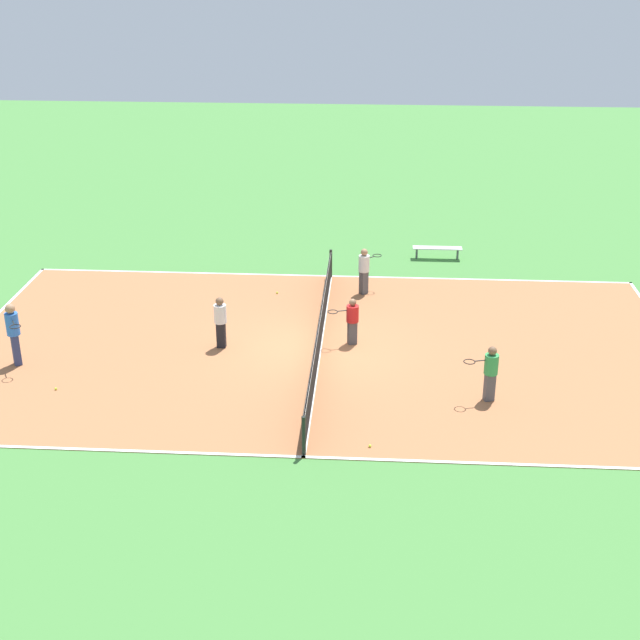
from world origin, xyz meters
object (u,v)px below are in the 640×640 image
object	(u,v)px
tennis_ball_midcourt	(277,293)
tennis_net	(320,332)
player_far_white	(364,268)
player_far_green	(490,370)
player_coach_red	(352,319)
tennis_ball_near_net	(370,446)
tennis_ball_far_baseline	(56,389)
player_near_white	(220,319)
player_near_blue	(13,330)
bench	(437,249)

from	to	relation	value
tennis_ball_midcourt	tennis_net	bearing A→B (deg)	22.54
player_far_white	player_far_green	size ratio (longest dim) A/B	1.03
player_coach_red	player_far_white	size ratio (longest dim) A/B	0.90
tennis_ball_near_net	tennis_ball_midcourt	size ratio (longest dim) A/B	1.00
tennis_net	player_far_white	size ratio (longest dim) A/B	7.43
player_far_white	player_coach_red	bearing A→B (deg)	-138.66
player_coach_red	player_far_green	size ratio (longest dim) A/B	0.93
tennis_ball_midcourt	tennis_ball_far_baseline	distance (m)	8.80
player_near_white	tennis_ball_near_net	bearing A→B (deg)	131.60
tennis_ball_far_baseline	player_near_blue	bearing A→B (deg)	-132.44
tennis_ball_far_baseline	player_near_white	bearing A→B (deg)	126.55
bench	tennis_ball_near_net	distance (m)	13.56
bench	player_far_white	distance (m)	4.53
player_coach_red	player_near_white	size ratio (longest dim) A/B	0.91
player_far_green	tennis_ball_midcourt	world-z (taller)	player_far_green
player_near_white	player_far_green	world-z (taller)	player_near_white
tennis_ball_midcourt	tennis_ball_near_net	bearing A→B (deg)	18.82
tennis_net	tennis_ball_far_baseline	distance (m)	7.48
tennis_net	tennis_ball_midcourt	world-z (taller)	tennis_net
bench	player_coach_red	distance (m)	8.19
player_near_white	player_coach_red	bearing A→B (deg)	-171.17
bench	player_near_white	xyz separation A→B (m)	(8.12, -6.70, 0.51)
tennis_net	player_far_green	world-z (taller)	player_far_green
player_near_white	tennis_net	bearing A→B (deg)	-175.65
player_far_green	tennis_ball_near_net	size ratio (longest dim) A/B	22.39
player_near_blue	tennis_ball_far_baseline	size ratio (longest dim) A/B	26.79
tennis_net	player_far_white	distance (m)	4.51
tennis_net	tennis_ball_midcourt	distance (m)	4.48
player_far_white	tennis_net	bearing A→B (deg)	-150.04
player_far_green	tennis_ball_midcourt	distance (m)	9.41
tennis_ball_near_net	player_near_blue	bearing A→B (deg)	-110.73
tennis_ball_near_net	tennis_net	bearing A→B (deg)	-164.15
tennis_net	player_near_white	xyz separation A→B (m)	(0.14, -2.87, 0.37)
player_coach_red	tennis_ball_midcourt	xyz separation A→B (m)	(-3.77, -2.62, -0.76)
player_near_blue	player_coach_red	distance (m)	9.50
player_far_green	tennis_ball_near_net	distance (m)	4.01
tennis_net	bench	size ratio (longest dim) A/B	6.47
tennis_net	player_far_white	xyz separation A→B (m)	(-4.34, 1.19, 0.39)
tennis_ball_midcourt	bench	bearing A→B (deg)	124.94
player_far_green	player_far_white	bearing A→B (deg)	-80.54
player_far_green	tennis_ball_near_net	xyz separation A→B (m)	(2.51, -3.02, -0.83)
player_near_white	player_far_green	size ratio (longest dim) A/B	1.02
player_near_blue	player_far_white	distance (m)	11.28
bench	player_near_white	distance (m)	10.54
tennis_net	bench	xyz separation A→B (m)	(-7.98, 3.83, -0.14)
player_far_green	tennis_ball_midcourt	size ratio (longest dim) A/B	22.39
player_far_green	tennis_ball_near_net	bearing A→B (deg)	24.10
player_coach_red	player_near_white	distance (m)	3.81
player_near_white	tennis_ball_near_net	world-z (taller)	player_near_white
tennis_net	player_coach_red	bearing A→B (deg)	110.53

